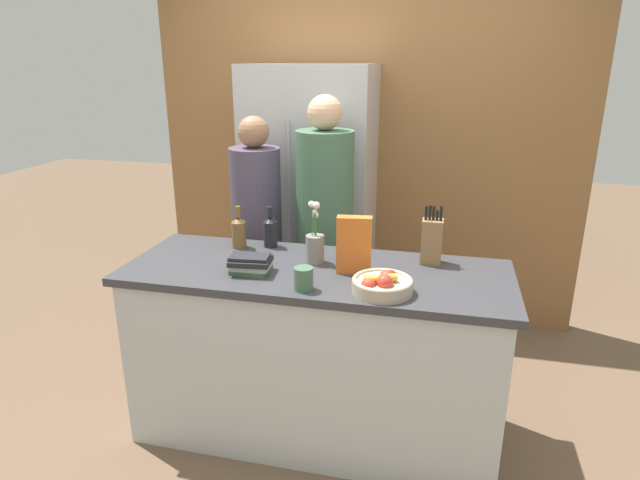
{
  "coord_description": "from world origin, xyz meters",
  "views": [
    {
      "loc": [
        0.58,
        -2.36,
        1.89
      ],
      "look_at": [
        0.0,
        0.09,
        1.04
      ],
      "focal_mm": 30.0,
      "sensor_mm": 36.0,
      "label": 1
    }
  ],
  "objects_px": {
    "person_at_sink": "(257,230)",
    "coffee_mug": "(304,278)",
    "knife_block": "(432,241)",
    "book_stack": "(251,264)",
    "cereal_box": "(354,245)",
    "fruit_bowl": "(382,284)",
    "bottle_oil": "(270,231)",
    "flower_vase": "(315,245)",
    "refrigerator": "(311,204)",
    "bottle_vinegar": "(239,231)",
    "person_in_blue": "(325,223)"
  },
  "relations": [
    {
      "from": "refrigerator",
      "to": "bottle_oil",
      "type": "xyz_separation_m",
      "value": [
        0.0,
        -0.9,
        0.08
      ]
    },
    {
      "from": "knife_block",
      "to": "coffee_mug",
      "type": "distance_m",
      "value": 0.71
    },
    {
      "from": "person_in_blue",
      "to": "person_at_sink",
      "type": "bearing_deg",
      "value": 176.75
    },
    {
      "from": "coffee_mug",
      "to": "knife_block",
      "type": "bearing_deg",
      "value": 41.1
    },
    {
      "from": "fruit_bowl",
      "to": "bottle_oil",
      "type": "height_order",
      "value": "bottle_oil"
    },
    {
      "from": "fruit_bowl",
      "to": "bottle_vinegar",
      "type": "bearing_deg",
      "value": 153.26
    },
    {
      "from": "person_at_sink",
      "to": "coffee_mug",
      "type": "bearing_deg",
      "value": -52.23
    },
    {
      "from": "cereal_box",
      "to": "bottle_oil",
      "type": "xyz_separation_m",
      "value": [
        -0.51,
        0.27,
        -0.05
      ]
    },
    {
      "from": "flower_vase",
      "to": "book_stack",
      "type": "xyz_separation_m",
      "value": [
        -0.27,
        -0.2,
        -0.05
      ]
    },
    {
      "from": "fruit_bowl",
      "to": "bottle_vinegar",
      "type": "relative_size",
      "value": 1.16
    },
    {
      "from": "bottle_oil",
      "to": "bottle_vinegar",
      "type": "distance_m",
      "value": 0.17
    },
    {
      "from": "book_stack",
      "to": "knife_block",
      "type": "bearing_deg",
      "value": 21.93
    },
    {
      "from": "knife_block",
      "to": "cereal_box",
      "type": "bearing_deg",
      "value": -148.6
    },
    {
      "from": "fruit_bowl",
      "to": "person_at_sink",
      "type": "height_order",
      "value": "person_at_sink"
    },
    {
      "from": "fruit_bowl",
      "to": "person_at_sink",
      "type": "xyz_separation_m",
      "value": [
        -0.87,
        0.82,
        -0.07
      ]
    },
    {
      "from": "knife_block",
      "to": "flower_vase",
      "type": "bearing_deg",
      "value": -167.02
    },
    {
      "from": "fruit_bowl",
      "to": "knife_block",
      "type": "relative_size",
      "value": 0.9
    },
    {
      "from": "refrigerator",
      "to": "knife_block",
      "type": "relative_size",
      "value": 6.28
    },
    {
      "from": "fruit_bowl",
      "to": "person_in_blue",
      "type": "height_order",
      "value": "person_in_blue"
    },
    {
      "from": "fruit_bowl",
      "to": "book_stack",
      "type": "height_order",
      "value": "fruit_bowl"
    },
    {
      "from": "knife_block",
      "to": "book_stack",
      "type": "height_order",
      "value": "knife_block"
    },
    {
      "from": "knife_block",
      "to": "person_at_sink",
      "type": "relative_size",
      "value": 0.19
    },
    {
      "from": "refrigerator",
      "to": "book_stack",
      "type": "bearing_deg",
      "value": -88.52
    },
    {
      "from": "coffee_mug",
      "to": "bottle_oil",
      "type": "height_order",
      "value": "bottle_oil"
    },
    {
      "from": "book_stack",
      "to": "person_at_sink",
      "type": "bearing_deg",
      "value": 107.69
    },
    {
      "from": "refrigerator",
      "to": "person_in_blue",
      "type": "xyz_separation_m",
      "value": [
        0.22,
        -0.53,
        0.03
      ]
    },
    {
      "from": "fruit_bowl",
      "to": "person_in_blue",
      "type": "bearing_deg",
      "value": 118.17
    },
    {
      "from": "bottle_oil",
      "to": "person_in_blue",
      "type": "bearing_deg",
      "value": 59.79
    },
    {
      "from": "book_stack",
      "to": "bottle_oil",
      "type": "bearing_deg",
      "value": 94.4
    },
    {
      "from": "coffee_mug",
      "to": "bottle_oil",
      "type": "bearing_deg",
      "value": 122.18
    },
    {
      "from": "bottle_oil",
      "to": "person_at_sink",
      "type": "relative_size",
      "value": 0.14
    },
    {
      "from": "fruit_bowl",
      "to": "coffee_mug",
      "type": "distance_m",
      "value": 0.35
    },
    {
      "from": "refrigerator",
      "to": "flower_vase",
      "type": "xyz_separation_m",
      "value": [
        0.3,
        -1.09,
        0.08
      ]
    },
    {
      "from": "book_stack",
      "to": "person_in_blue",
      "type": "xyz_separation_m",
      "value": [
        0.19,
        0.76,
        -0.0
      ]
    },
    {
      "from": "coffee_mug",
      "to": "person_at_sink",
      "type": "relative_size",
      "value": 0.08
    },
    {
      "from": "refrigerator",
      "to": "fruit_bowl",
      "type": "bearing_deg",
      "value": -63.93
    },
    {
      "from": "flower_vase",
      "to": "person_at_sink",
      "type": "xyz_separation_m",
      "value": [
        -0.5,
        0.53,
        -0.12
      ]
    },
    {
      "from": "cereal_box",
      "to": "book_stack",
      "type": "distance_m",
      "value": 0.5
    },
    {
      "from": "cereal_box",
      "to": "refrigerator",
      "type": "bearing_deg",
      "value": 113.48
    },
    {
      "from": "flower_vase",
      "to": "bottle_vinegar",
      "type": "distance_m",
      "value": 0.47
    },
    {
      "from": "fruit_bowl",
      "to": "bottle_vinegar",
      "type": "distance_m",
      "value": 0.93
    },
    {
      "from": "person_in_blue",
      "to": "knife_block",
      "type": "bearing_deg",
      "value": -40.49
    },
    {
      "from": "bottle_vinegar",
      "to": "refrigerator",
      "type": "bearing_deg",
      "value": 80.69
    },
    {
      "from": "cereal_box",
      "to": "person_in_blue",
      "type": "xyz_separation_m",
      "value": [
        -0.29,
        0.64,
        -0.1
      ]
    },
    {
      "from": "book_stack",
      "to": "person_in_blue",
      "type": "relative_size",
      "value": 0.12
    },
    {
      "from": "coffee_mug",
      "to": "bottle_vinegar",
      "type": "relative_size",
      "value": 0.55
    },
    {
      "from": "refrigerator",
      "to": "flower_vase",
      "type": "bearing_deg",
      "value": -74.65
    },
    {
      "from": "bottle_vinegar",
      "to": "person_in_blue",
      "type": "relative_size",
      "value": 0.13
    },
    {
      "from": "knife_block",
      "to": "person_at_sink",
      "type": "distance_m",
      "value": 1.15
    },
    {
      "from": "coffee_mug",
      "to": "bottle_oil",
      "type": "xyz_separation_m",
      "value": [
        -0.33,
        0.52,
        0.04
      ]
    }
  ]
}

